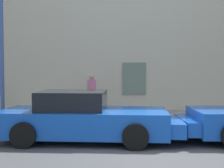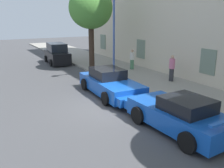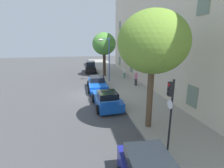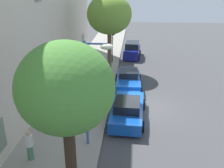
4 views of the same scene
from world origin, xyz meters
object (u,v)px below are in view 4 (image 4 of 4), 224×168
object	(u,v)px
pedestrian_admiring	(54,103)
tree_midblock	(66,89)
traffic_light	(113,39)
sportscar_yellow_flank	(128,81)
sportscar_red_lead	(128,109)
tree_near_kerb	(109,15)
hatchback_parked	(132,50)
pedestrian_strolling	(29,145)
street_lamp	(94,76)

from	to	relation	value
pedestrian_admiring	tree_midblock	bearing A→B (deg)	-157.74
traffic_light	pedestrian_admiring	world-z (taller)	traffic_light
sportscar_yellow_flank	traffic_light	size ratio (longest dim) A/B	1.27
sportscar_red_lead	tree_midblock	distance (m)	8.28
tree_near_kerb	tree_midblock	xyz separation A→B (m)	(-16.05, -0.06, -0.55)
sportscar_yellow_flank	tree_midblock	size ratio (longest dim) A/B	0.73
sportscar_yellow_flank	pedestrian_admiring	size ratio (longest dim) A/B	2.74
tree_near_kerb	pedestrian_admiring	size ratio (longest dim) A/B	4.17
tree_midblock	pedestrian_admiring	bearing A→B (deg)	22.26
sportscar_yellow_flank	hatchback_parked	xyz separation A→B (m)	(9.27, -0.18, 0.18)
sportscar_yellow_flank	pedestrian_strolling	xyz separation A→B (m)	(-9.67, 4.44, 0.31)
pedestrian_strolling	tree_near_kerb	bearing A→B (deg)	-10.16
tree_midblock	street_lamp	distance (m)	3.71
hatchback_parked	tree_midblock	size ratio (longest dim) A/B	0.63
hatchback_parked	tree_near_kerb	distance (m)	7.08
tree_midblock	pedestrian_strolling	world-z (taller)	tree_midblock
pedestrian_admiring	sportscar_yellow_flank	bearing A→B (deg)	-40.85
tree_midblock	traffic_light	size ratio (longest dim) A/B	1.73
traffic_light	pedestrian_admiring	xyz separation A→B (m)	(-12.03, 2.73, -1.63)
traffic_light	pedestrian_admiring	bearing A→B (deg)	167.23
hatchback_parked	street_lamp	world-z (taller)	street_lamp
sportscar_red_lead	pedestrian_strolling	bearing A→B (deg)	136.38
tree_midblock	traffic_light	distance (m)	18.67
hatchback_parked	pedestrian_strolling	size ratio (longest dim) A/B	2.53
street_lamp	pedestrian_admiring	bearing A→B (deg)	46.47
hatchback_parked	sportscar_red_lead	bearing A→B (deg)	179.70
street_lamp	pedestrian_strolling	xyz separation A→B (m)	(-1.50, 2.96, -3.06)
traffic_light	tree_near_kerb	bearing A→B (deg)	177.21
sportscar_red_lead	street_lamp	distance (m)	4.95
tree_midblock	street_lamp	world-z (taller)	tree_midblock
hatchback_parked	traffic_light	size ratio (longest dim) A/B	1.08
tree_near_kerb	pedestrian_strolling	bearing A→B (deg)	169.84
sportscar_yellow_flank	hatchback_parked	size ratio (longest dim) A/B	1.17
traffic_light	sportscar_red_lead	bearing A→B (deg)	-170.64
sportscar_yellow_flank	tree_near_kerb	world-z (taller)	tree_near_kerb
street_lamp	pedestrian_admiring	distance (m)	5.18
sportscar_red_lead	tree_midblock	size ratio (longest dim) A/B	0.82
sportscar_red_lead	traffic_light	world-z (taller)	traffic_light
hatchback_parked	traffic_light	bearing A→B (deg)	141.32
tree_near_kerb	traffic_light	world-z (taller)	tree_near_kerb
hatchback_parked	pedestrian_strolling	world-z (taller)	hatchback_parked
tree_midblock	traffic_light	world-z (taller)	tree_midblock
street_lamp	sportscar_red_lead	bearing A→B (deg)	-25.84
pedestrian_admiring	sportscar_red_lead	bearing A→B (deg)	-85.66
hatchback_parked	traffic_light	distance (m)	3.68
pedestrian_admiring	traffic_light	bearing A→B (deg)	-12.77
tree_near_kerb	pedestrian_admiring	distance (m)	10.80
pedestrian_admiring	pedestrian_strolling	size ratio (longest dim) A/B	1.08
tree_midblock	pedestrian_admiring	size ratio (longest dim) A/B	3.75
hatchback_parked	pedestrian_admiring	bearing A→B (deg)	161.98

